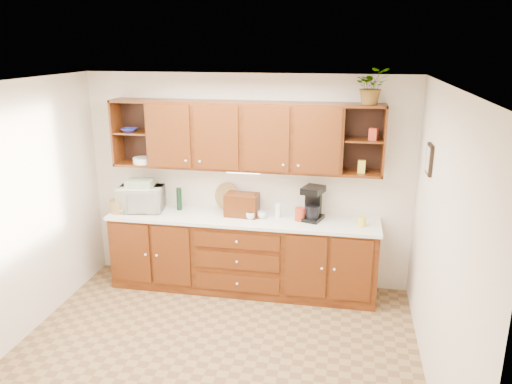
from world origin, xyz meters
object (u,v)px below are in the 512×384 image
at_px(coffee_maker, 313,204).
at_px(potted_plant, 372,86).
at_px(bread_box, 242,205).
at_px(microwave, 141,199).

distance_m(coffee_maker, potted_plant, 1.48).
xyz_separation_m(bread_box, potted_plant, (1.43, 0.03, 1.41)).
bearing_deg(microwave, potted_plant, -7.02).
bearing_deg(coffee_maker, bread_box, -160.62).
relative_size(microwave, bread_box, 1.39).
xyz_separation_m(coffee_maker, potted_plant, (0.59, 0.01, 1.35)).
distance_m(microwave, potted_plant, 3.04).
height_order(microwave, bread_box, microwave).
height_order(microwave, coffee_maker, coffee_maker).
xyz_separation_m(microwave, potted_plant, (2.69, 0.07, 1.40)).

